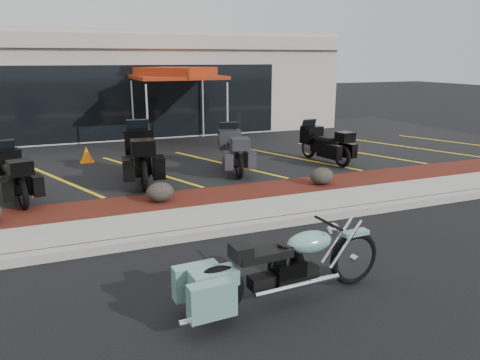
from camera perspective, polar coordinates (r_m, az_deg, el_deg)
name	(u,v)px	position (r m, az deg, el deg)	size (l,w,h in m)	color
ground	(218,257)	(7.44, -2.67, -9.37)	(90.00, 90.00, 0.00)	black
curb	(201,233)	(8.20, -4.80, -6.50)	(24.00, 0.25, 0.15)	gray
sidewalk	(190,221)	(8.83, -6.17, -4.97)	(24.00, 1.20, 0.15)	gray
mulch_bed	(174,203)	(9.93, -8.11, -2.77)	(24.00, 1.20, 0.16)	#32170B
upper_lot	(131,155)	(15.08, -13.20, 2.95)	(26.00, 9.60, 0.15)	black
dealership_building	(103,83)	(21.03, -16.35, 11.27)	(18.00, 8.16, 4.00)	#A49E94
boulder_mid	(160,192)	(9.74, -9.73, -1.45)	(0.57, 0.47, 0.40)	black
boulder_right	(322,176)	(11.07, 9.94, 0.48)	(0.56, 0.47, 0.40)	black
hero_cruiser	(354,250)	(6.58, 13.73, -8.33)	(2.85, 0.72, 1.00)	#69A492
touring_black_front	(6,167)	(11.36, -26.66, 1.46)	(2.03, 0.78, 1.18)	black
touring_black_mid	(139,147)	(12.13, -12.25, 3.98)	(2.42, 0.92, 1.41)	black
touring_grey	(229,144)	(12.83, -1.41, 4.44)	(2.08, 0.80, 1.21)	#2D2D32
touring_black_rear	(309,139)	(13.96, 8.40, 5.00)	(1.99, 0.76, 1.16)	black
traffic_cone	(86,154)	(13.99, -18.21, 2.98)	(0.36, 0.36, 0.45)	orange
popup_canopy	(177,75)	(16.00, -7.71, 12.61)	(3.27, 3.27, 2.59)	silver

